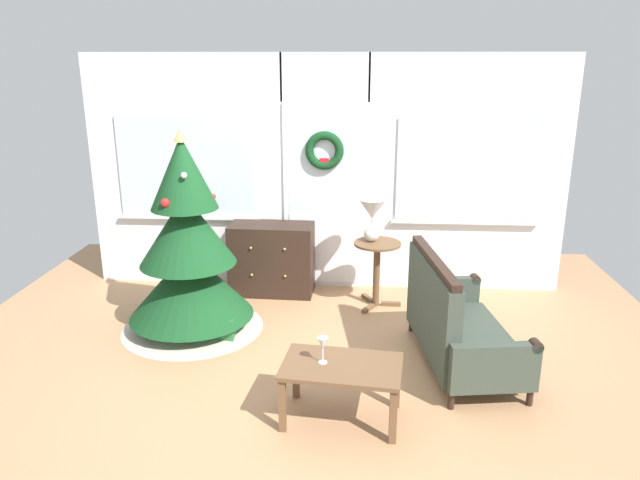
{
  "coord_description": "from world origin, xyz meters",
  "views": [
    {
      "loc": [
        0.38,
        -4.29,
        2.49
      ],
      "look_at": [
        0.05,
        0.55,
        1.0
      ],
      "focal_mm": 33.33,
      "sensor_mm": 36.0,
      "label": 1
    }
  ],
  "objects_px": {
    "coffee_table": "(342,373)",
    "wine_glass": "(323,345)",
    "side_table": "(377,261)",
    "gift_box": "(223,328)",
    "christmas_tree": "(188,258)",
    "settee_sofa": "(454,323)",
    "dresser_cabinet": "(272,259)",
    "table_lamp": "(372,214)"
  },
  "relations": [
    {
      "from": "dresser_cabinet",
      "to": "gift_box",
      "type": "xyz_separation_m",
      "value": [
        -0.29,
        -1.16,
        -0.28
      ]
    },
    {
      "from": "dresser_cabinet",
      "to": "side_table",
      "type": "relative_size",
      "value": 1.32
    },
    {
      "from": "side_table",
      "to": "wine_glass",
      "type": "bearing_deg",
      "value": -101.83
    },
    {
      "from": "settee_sofa",
      "to": "table_lamp",
      "type": "xyz_separation_m",
      "value": [
        -0.67,
        1.25,
        0.6
      ]
    },
    {
      "from": "side_table",
      "to": "table_lamp",
      "type": "relative_size",
      "value": 1.57
    },
    {
      "from": "dresser_cabinet",
      "to": "table_lamp",
      "type": "relative_size",
      "value": 2.08
    },
    {
      "from": "dresser_cabinet",
      "to": "settee_sofa",
      "type": "distance_m",
      "value": 2.3
    },
    {
      "from": "christmas_tree",
      "to": "gift_box",
      "type": "relative_size",
      "value": 8.82
    },
    {
      "from": "christmas_tree",
      "to": "side_table",
      "type": "relative_size",
      "value": 2.76
    },
    {
      "from": "dresser_cabinet",
      "to": "coffee_table",
      "type": "xyz_separation_m",
      "value": [
        0.84,
        -2.36,
        -0.02
      ]
    },
    {
      "from": "wine_glass",
      "to": "gift_box",
      "type": "height_order",
      "value": "wine_glass"
    },
    {
      "from": "settee_sofa",
      "to": "coffee_table",
      "type": "height_order",
      "value": "settee_sofa"
    },
    {
      "from": "settee_sofa",
      "to": "coffee_table",
      "type": "relative_size",
      "value": 1.71
    },
    {
      "from": "wine_glass",
      "to": "side_table",
      "type": "bearing_deg",
      "value": 78.17
    },
    {
      "from": "gift_box",
      "to": "settee_sofa",
      "type": "bearing_deg",
      "value": -9.37
    },
    {
      "from": "dresser_cabinet",
      "to": "wine_glass",
      "type": "xyz_separation_m",
      "value": [
        0.71,
        -2.34,
        0.18
      ]
    },
    {
      "from": "dresser_cabinet",
      "to": "coffee_table",
      "type": "distance_m",
      "value": 2.5
    },
    {
      "from": "table_lamp",
      "to": "settee_sofa",
      "type": "bearing_deg",
      "value": -61.71
    },
    {
      "from": "christmas_tree",
      "to": "settee_sofa",
      "type": "xyz_separation_m",
      "value": [
        2.38,
        -0.54,
        -0.33
      ]
    },
    {
      "from": "gift_box",
      "to": "dresser_cabinet",
      "type": "bearing_deg",
      "value": 75.99
    },
    {
      "from": "wine_glass",
      "to": "gift_box",
      "type": "relative_size",
      "value": 0.9
    },
    {
      "from": "table_lamp",
      "to": "gift_box",
      "type": "distance_m",
      "value": 1.86
    },
    {
      "from": "wine_glass",
      "to": "table_lamp",
      "type": "bearing_deg",
      "value": 79.98
    },
    {
      "from": "christmas_tree",
      "to": "table_lamp",
      "type": "relative_size",
      "value": 4.34
    },
    {
      "from": "dresser_cabinet",
      "to": "table_lamp",
      "type": "height_order",
      "value": "table_lamp"
    },
    {
      "from": "coffee_table",
      "to": "gift_box",
      "type": "relative_size",
      "value": 4.12
    },
    {
      "from": "settee_sofa",
      "to": "side_table",
      "type": "bearing_deg",
      "value": 116.86
    },
    {
      "from": "settee_sofa",
      "to": "gift_box",
      "type": "height_order",
      "value": "settee_sofa"
    },
    {
      "from": "dresser_cabinet",
      "to": "table_lamp",
      "type": "xyz_separation_m",
      "value": [
        1.07,
        -0.25,
        0.59
      ]
    },
    {
      "from": "dresser_cabinet",
      "to": "side_table",
      "type": "xyz_separation_m",
      "value": [
        1.13,
        -0.29,
        0.1
      ]
    },
    {
      "from": "gift_box",
      "to": "table_lamp",
      "type": "bearing_deg",
      "value": 33.74
    },
    {
      "from": "dresser_cabinet",
      "to": "wine_glass",
      "type": "relative_size",
      "value": 4.69
    },
    {
      "from": "coffee_table",
      "to": "wine_glass",
      "type": "xyz_separation_m",
      "value": [
        -0.14,
        0.02,
        0.21
      ]
    },
    {
      "from": "table_lamp",
      "to": "side_table",
      "type": "bearing_deg",
      "value": -33.69
    },
    {
      "from": "settee_sofa",
      "to": "side_table",
      "type": "height_order",
      "value": "settee_sofa"
    },
    {
      "from": "coffee_table",
      "to": "wine_glass",
      "type": "height_order",
      "value": "wine_glass"
    },
    {
      "from": "side_table",
      "to": "dresser_cabinet",
      "type": "bearing_deg",
      "value": 165.72
    },
    {
      "from": "christmas_tree",
      "to": "settee_sofa",
      "type": "distance_m",
      "value": 2.47
    },
    {
      "from": "side_table",
      "to": "gift_box",
      "type": "height_order",
      "value": "side_table"
    },
    {
      "from": "gift_box",
      "to": "christmas_tree",
      "type": "bearing_deg",
      "value": 148.86
    },
    {
      "from": "side_table",
      "to": "gift_box",
      "type": "bearing_deg",
      "value": -148.55
    },
    {
      "from": "settee_sofa",
      "to": "gift_box",
      "type": "distance_m",
      "value": 2.08
    }
  ]
}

